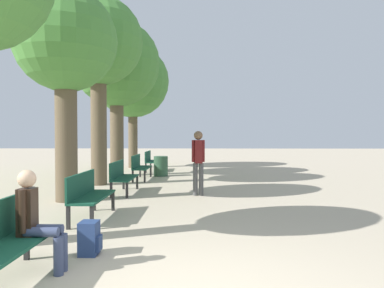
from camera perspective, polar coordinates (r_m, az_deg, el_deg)
bench_row_0 at (r=4.69m, az=-26.95°, el=-12.58°), size 0.50×1.69×0.89m
bench_row_1 at (r=7.58m, az=-15.58°, el=-7.13°), size 0.50×1.69×0.89m
bench_row_2 at (r=10.62m, az=-10.68°, el=-4.64°), size 0.50×1.69×0.89m
bench_row_3 at (r=13.72m, az=-8.00°, el=-3.25°), size 0.50×1.69×0.89m
bench_row_4 at (r=16.85m, az=-6.31°, el=-2.37°), size 0.50×1.69×0.89m
tree_row_1 at (r=9.91m, az=-18.73°, el=14.07°), size 2.51×2.51×5.20m
tree_row_2 at (r=12.86m, az=-14.10°, el=14.55°), size 2.88×2.88×6.11m
tree_row_3 at (r=15.37m, az=-11.43°, el=11.73°), size 3.42×3.42×6.16m
tree_row_4 at (r=18.85m, az=-9.02°, el=9.31°), size 3.56×3.56×6.04m
person_seated at (r=4.86m, az=-22.59°, el=-10.35°), size 0.56×0.32×1.23m
backpack at (r=5.44m, az=-15.34°, el=-13.69°), size 0.28×0.28×0.46m
pedestrian_near at (r=10.02m, az=0.96°, el=-2.24°), size 0.35×0.26×1.73m
trash_bin at (r=14.78m, az=-4.77°, el=-3.39°), size 0.55×0.55×0.78m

